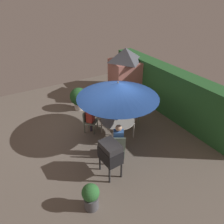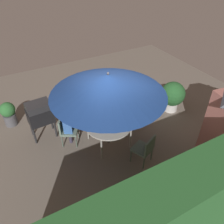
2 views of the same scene
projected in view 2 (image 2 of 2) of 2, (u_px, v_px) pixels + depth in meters
ground_plane at (115, 128)px, 7.24m from camera, size 11.00×11.00×0.00m
hedge_backdrop at (208, 195)px, 4.16m from camera, size 7.38×0.78×2.05m
patio_table at (109, 125)px, 6.30m from camera, size 1.30×1.30×0.73m
patio_umbrella at (108, 85)px, 5.52m from camera, size 2.97×2.97×2.32m
bbq_grill at (40, 113)px, 6.46m from camera, size 0.73×0.55×1.20m
chair_near_shed at (121, 106)px, 7.30m from camera, size 0.65×0.65×0.90m
chair_far_side at (66, 129)px, 6.42m from camera, size 0.63×0.63×0.90m
chair_toward_hedge at (145, 148)px, 5.80m from camera, size 0.61×0.61×0.90m
potted_plant_by_shed at (9, 113)px, 7.14m from camera, size 0.47×0.47×0.82m
potted_plant_by_grill at (173, 95)px, 7.69m from camera, size 0.83×0.83×1.07m
person_in_red at (120, 101)px, 7.07m from camera, size 0.41×0.41×1.26m
person_in_blue at (68, 122)px, 6.26m from camera, size 0.38×0.41×1.26m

